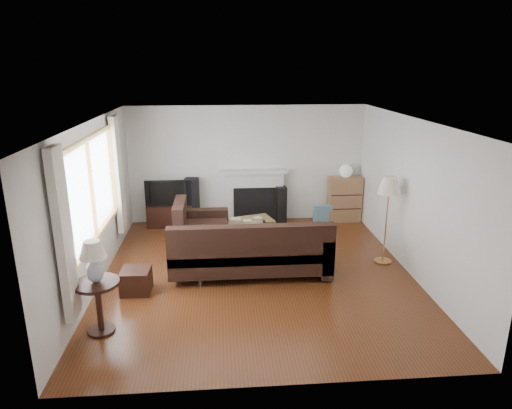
{
  "coord_description": "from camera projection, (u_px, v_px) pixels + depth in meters",
  "views": [
    {
      "loc": [
        -0.58,
        -6.82,
        3.3
      ],
      "look_at": [
        0.0,
        0.3,
        1.1
      ],
      "focal_mm": 32.0,
      "sensor_mm": 36.0,
      "label": 1
    }
  ],
  "objects": [
    {
      "name": "room",
      "position": [
        258.0,
        201.0,
        7.14
      ],
      "size": [
        5.1,
        5.6,
        2.54
      ],
      "color": "#562A13",
      "rests_on": "ground"
    },
    {
      "name": "window",
      "position": [
        92.0,
        189.0,
        6.68
      ],
      "size": [
        0.12,
        2.74,
        1.54
      ],
      "primitive_type": "cube",
      "color": "olive",
      "rests_on": "room"
    },
    {
      "name": "curtain_near",
      "position": [
        64.0,
        236.0,
        5.28
      ],
      "size": [
        0.1,
        0.35,
        2.1
      ],
      "primitive_type": "cube",
      "color": "beige",
      "rests_on": "room"
    },
    {
      "name": "curtain_far",
      "position": [
        118.0,
        175.0,
        8.17
      ],
      "size": [
        0.1,
        0.35,
        2.1
      ],
      "primitive_type": "cube",
      "color": "beige",
      "rests_on": "room"
    },
    {
      "name": "fireplace",
      "position": [
        254.0,
        196.0,
        9.87
      ],
      "size": [
        1.4,
        0.26,
        1.15
      ],
      "primitive_type": "cube",
      "color": "white",
      "rests_on": "room"
    },
    {
      "name": "tv_stand",
      "position": [
        170.0,
        215.0,
        9.7
      ],
      "size": [
        0.94,
        0.42,
        0.47
      ],
      "primitive_type": "cube",
      "color": "black",
      "rests_on": "ground"
    },
    {
      "name": "television",
      "position": [
        169.0,
        192.0,
        9.55
      ],
      "size": [
        0.95,
        0.13,
        0.55
      ],
      "primitive_type": "imported",
      "color": "black",
      "rests_on": "tv_stand"
    },
    {
      "name": "speaker_left",
      "position": [
        192.0,
        202.0,
        9.69
      ],
      "size": [
        0.33,
        0.37,
        1.01
      ],
      "primitive_type": "cube",
      "rotation": [
        0.0,
        0.0,
        -0.15
      ],
      "color": "black",
      "rests_on": "ground"
    },
    {
      "name": "speaker_right",
      "position": [
        281.0,
        204.0,
        9.88
      ],
      "size": [
        0.24,
        0.28,
        0.79
      ],
      "primitive_type": "cube",
      "rotation": [
        0.0,
        0.0,
        0.08
      ],
      "color": "black",
      "rests_on": "ground"
    },
    {
      "name": "bookshelf",
      "position": [
        344.0,
        199.0,
        9.94
      ],
      "size": [
        0.71,
        0.34,
        0.98
      ],
      "primitive_type": "cube",
      "color": "#946A44",
      "rests_on": "ground"
    },
    {
      "name": "globe_lamp",
      "position": [
        346.0,
        171.0,
        9.76
      ],
      "size": [
        0.28,
        0.28,
        0.28
      ],
      "primitive_type": "sphere",
      "color": "white",
      "rests_on": "bookshelf"
    },
    {
      "name": "sectional_sofa",
      "position": [
        250.0,
        248.0,
        7.4
      ],
      "size": [
        2.79,
        2.04,
        0.9
      ],
      "primitive_type": "cube",
      "color": "black",
      "rests_on": "ground"
    },
    {
      "name": "coffee_table",
      "position": [
        247.0,
        229.0,
        9.0
      ],
      "size": [
        1.09,
        0.79,
        0.38
      ],
      "primitive_type": "cube",
      "rotation": [
        0.0,
        0.0,
        0.29
      ],
      "color": "olive",
      "rests_on": "ground"
    },
    {
      "name": "footstool",
      "position": [
        136.0,
        281.0,
        6.86
      ],
      "size": [
        0.44,
        0.44,
        0.36
      ],
      "primitive_type": "cube",
      "rotation": [
        0.0,
        0.0,
        -0.02
      ],
      "color": "black",
      "rests_on": "ground"
    },
    {
      "name": "floor_lamp",
      "position": [
        386.0,
        221.0,
        7.73
      ],
      "size": [
        0.45,
        0.45,
        1.53
      ],
      "primitive_type": "cube",
      "rotation": [
        0.0,
        0.0,
        0.16
      ],
      "color": "#B87C40",
      "rests_on": "ground"
    },
    {
      "name": "side_table",
      "position": [
        99.0,
        307.0,
        5.79
      ],
      "size": [
        0.56,
        0.56,
        0.7
      ],
      "primitive_type": "cube",
      "color": "black",
      "rests_on": "ground"
    },
    {
      "name": "table_lamp",
      "position": [
        94.0,
        262.0,
        5.6
      ],
      "size": [
        0.33,
        0.33,
        0.54
      ],
      "primitive_type": "cube",
      "color": "silver",
      "rests_on": "side_table"
    }
  ]
}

